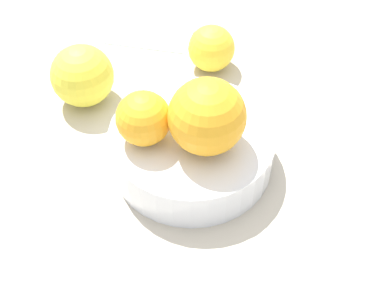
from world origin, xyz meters
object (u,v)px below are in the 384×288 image
Objects in this scene: fruit_bowl at (192,148)px; orange_in_bowl_1 at (144,118)px; orange_in_bowl_0 at (207,117)px; orange_loose_0 at (211,48)px; folded_napkin at (155,24)px; orange_loose_1 at (82,76)px.

fruit_bowl is 3.12× the size of orange_in_bowl_1.
orange_loose_0 is at bearing 177.38° from orange_in_bowl_0.
orange_in_bowl_1 reaches higher than folded_napkin.
orange_loose_0 is 0.51× the size of folded_napkin.
fruit_bowl is at bearing 100.11° from orange_in_bowl_1.
fruit_bowl is at bearing 53.08° from orange_loose_1.
orange_in_bowl_1 is 0.48× the size of folded_napkin.
orange_in_bowl_1 is at bearing 1.92° from folded_napkin.
orange_loose_0 is at bearing 112.55° from orange_loose_1.
orange_loose_1 reaches higher than folded_napkin.
fruit_bowl is 18.60cm from orange_loose_0.
orange_loose_0 reaches higher than fruit_bowl.
orange_in_bowl_1 reaches higher than fruit_bowl.
orange_in_bowl_1 is at bearing -22.41° from orange_loose_0.
orange_in_bowl_0 is at bearing 42.90° from fruit_bowl.
orange_in_bowl_0 is at bearing -2.62° from orange_loose_0.
orange_loose_1 reaches higher than orange_loose_0.
orange_in_bowl_0 reaches higher than fruit_bowl.
orange_in_bowl_1 is (-0.82, -7.06, -1.19)cm from orange_in_bowl_0.
orange_loose_1 is (-11.16, -14.85, 1.70)cm from fruit_bowl.
orange_in_bowl_0 is 1.29× the size of orange_loose_0.
orange_in_bowl_1 is at bearing -79.89° from fruit_bowl.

